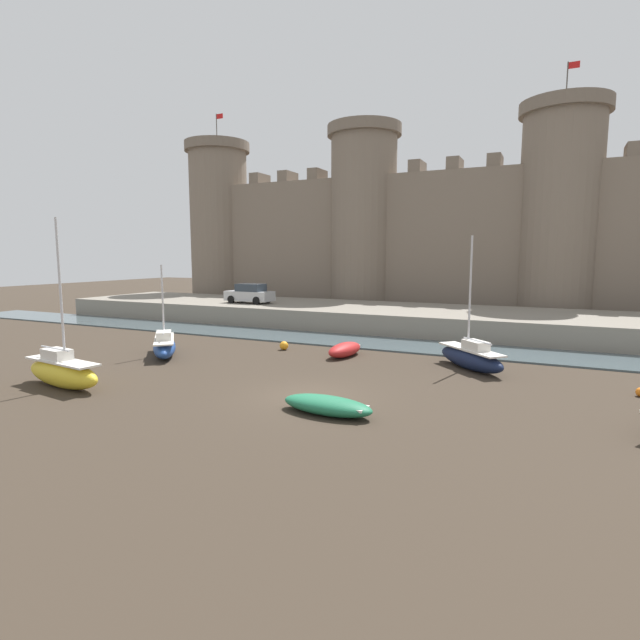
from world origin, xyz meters
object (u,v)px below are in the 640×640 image
(rowboat_near_channel_left, at_px, (327,405))
(car_quay_east, at_px, (250,294))
(rowboat_midflat_right, at_px, (345,349))
(mooring_buoy_off_centre, at_px, (284,346))
(sailboat_midflat_centre, at_px, (62,371))
(sailboat_midflat_left, at_px, (471,357))
(sailboat_near_channel_right, at_px, (164,345))

(rowboat_near_channel_left, xyz_separation_m, car_quay_east, (-16.23, 19.82, 1.99))
(rowboat_midflat_right, relative_size, mooring_buoy_off_centre, 5.86)
(sailboat_midflat_centre, height_order, rowboat_midflat_right, sailboat_midflat_centre)
(sailboat_midflat_centre, xyz_separation_m, sailboat_midflat_left, (15.07, 10.83, -0.07))
(sailboat_midflat_centre, relative_size, mooring_buoy_off_centre, 13.65)
(rowboat_midflat_right, xyz_separation_m, car_quay_east, (-12.94, 10.30, 1.92))
(rowboat_midflat_right, distance_m, sailboat_midflat_left, 6.76)
(rowboat_midflat_right, xyz_separation_m, mooring_buoy_off_centre, (-3.99, 0.27, -0.14))
(sailboat_midflat_centre, height_order, mooring_buoy_off_centre, sailboat_midflat_centre)
(sailboat_near_channel_right, xyz_separation_m, car_quay_east, (-3.84, 14.42, 1.73))
(rowboat_near_channel_left, xyz_separation_m, mooring_buoy_off_centre, (-7.28, 9.79, -0.07))
(rowboat_midflat_right, bearing_deg, mooring_buoy_off_centre, 176.19)
(sailboat_near_channel_right, bearing_deg, mooring_buoy_off_centre, 40.64)
(rowboat_near_channel_left, relative_size, sailboat_midflat_centre, 0.50)
(rowboat_midflat_right, bearing_deg, rowboat_near_channel_left, -70.96)
(sailboat_midflat_centre, bearing_deg, sailboat_near_channel_right, 96.48)
(mooring_buoy_off_centre, height_order, car_quay_east, car_quay_east)
(car_quay_east, bearing_deg, sailboat_midflat_centre, -77.77)
(rowboat_near_channel_left, bearing_deg, sailboat_near_channel_right, 156.42)
(sailboat_midflat_centre, distance_m, sailboat_midflat_left, 18.55)
(rowboat_near_channel_left, xyz_separation_m, sailboat_midflat_centre, (-11.60, -1.52, 0.36))
(rowboat_midflat_right, relative_size, car_quay_east, 0.73)
(sailboat_midflat_left, bearing_deg, car_quay_east, 151.90)
(sailboat_near_channel_right, height_order, sailboat_midflat_left, sailboat_midflat_left)
(mooring_buoy_off_centre, bearing_deg, sailboat_near_channel_right, -139.36)
(rowboat_near_channel_left, distance_m, mooring_buoy_off_centre, 12.20)
(rowboat_near_channel_left, bearing_deg, sailboat_midflat_centre, -172.55)
(rowboat_near_channel_left, relative_size, sailboat_midflat_left, 0.54)
(rowboat_near_channel_left, height_order, car_quay_east, car_quay_east)
(sailboat_near_channel_right, relative_size, car_quay_east, 1.21)
(sailboat_midflat_centre, distance_m, car_quay_east, 21.90)
(sailboat_midflat_centre, xyz_separation_m, rowboat_midflat_right, (8.32, 11.04, -0.28))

